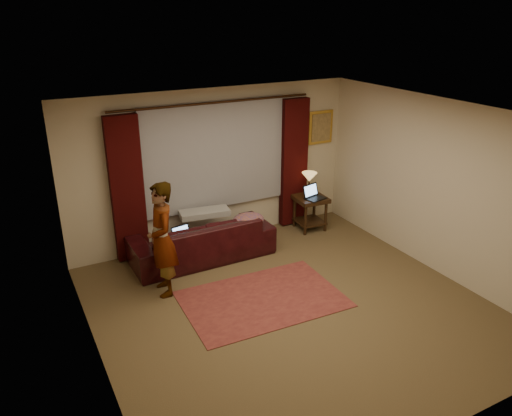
% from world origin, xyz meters
% --- Properties ---
extents(floor, '(5.00, 5.00, 0.01)m').
position_xyz_m(floor, '(0.00, 0.00, -0.01)').
color(floor, brown).
rests_on(floor, ground).
extents(ceiling, '(5.00, 5.00, 0.02)m').
position_xyz_m(ceiling, '(0.00, 0.00, 2.60)').
color(ceiling, silver).
rests_on(ceiling, ground).
extents(wall_back, '(5.00, 0.02, 2.60)m').
position_xyz_m(wall_back, '(0.00, 2.50, 1.30)').
color(wall_back, beige).
rests_on(wall_back, ground).
extents(wall_front, '(5.00, 0.02, 2.60)m').
position_xyz_m(wall_front, '(0.00, -2.50, 1.30)').
color(wall_front, beige).
rests_on(wall_front, ground).
extents(wall_left, '(0.02, 5.00, 2.60)m').
position_xyz_m(wall_left, '(-2.50, 0.00, 1.30)').
color(wall_left, beige).
rests_on(wall_left, ground).
extents(wall_right, '(0.02, 5.00, 2.60)m').
position_xyz_m(wall_right, '(2.50, 0.00, 1.30)').
color(wall_right, beige).
rests_on(wall_right, ground).
extents(sheer_curtain, '(2.50, 0.05, 1.80)m').
position_xyz_m(sheer_curtain, '(0.00, 2.44, 1.50)').
color(sheer_curtain, gray).
rests_on(sheer_curtain, wall_back).
extents(drape_left, '(0.50, 0.14, 2.30)m').
position_xyz_m(drape_left, '(-1.50, 2.39, 1.18)').
color(drape_left, black).
rests_on(drape_left, floor).
extents(drape_right, '(0.50, 0.14, 2.30)m').
position_xyz_m(drape_right, '(1.50, 2.39, 1.18)').
color(drape_right, black).
rests_on(drape_right, floor).
extents(curtain_rod, '(0.04, 0.04, 3.40)m').
position_xyz_m(curtain_rod, '(0.00, 2.39, 2.38)').
color(curtain_rod, '#311B0E').
rests_on(curtain_rod, wall_back).
extents(picture_frame, '(0.50, 0.04, 0.60)m').
position_xyz_m(picture_frame, '(2.10, 2.47, 1.75)').
color(picture_frame, gold).
rests_on(picture_frame, wall_back).
extents(sofa, '(2.27, 0.99, 0.91)m').
position_xyz_m(sofa, '(-0.51, 1.90, 0.46)').
color(sofa, black).
rests_on(sofa, floor).
extents(throw_blanket, '(0.84, 0.44, 0.09)m').
position_xyz_m(throw_blanket, '(-0.35, 2.13, 0.92)').
color(throw_blanket, gray).
rests_on(throw_blanket, sofa).
extents(clothing_pile, '(0.58, 0.47, 0.23)m').
position_xyz_m(clothing_pile, '(0.23, 1.71, 0.57)').
color(clothing_pile, '#774852').
rests_on(clothing_pile, sofa).
extents(laptop_sofa, '(0.35, 0.37, 0.22)m').
position_xyz_m(laptop_sofa, '(-0.87, 1.70, 0.57)').
color(laptop_sofa, black).
rests_on(laptop_sofa, sofa).
extents(area_rug, '(2.22, 1.53, 0.01)m').
position_xyz_m(area_rug, '(-0.25, 0.35, 0.01)').
color(area_rug, brown).
rests_on(area_rug, floor).
extents(end_table, '(0.57, 0.57, 0.62)m').
position_xyz_m(end_table, '(1.66, 2.05, 0.31)').
color(end_table, black).
rests_on(end_table, floor).
extents(tiffany_lamp, '(0.27, 0.27, 0.44)m').
position_xyz_m(tiffany_lamp, '(1.66, 2.11, 0.84)').
color(tiffany_lamp, olive).
rests_on(tiffany_lamp, end_table).
extents(laptop_table, '(0.42, 0.44, 0.25)m').
position_xyz_m(laptop_table, '(1.67, 1.92, 0.74)').
color(laptop_table, black).
rests_on(laptop_table, end_table).
extents(person, '(0.52, 0.52, 1.64)m').
position_xyz_m(person, '(-1.37, 1.18, 0.82)').
color(person, gray).
rests_on(person, floor).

